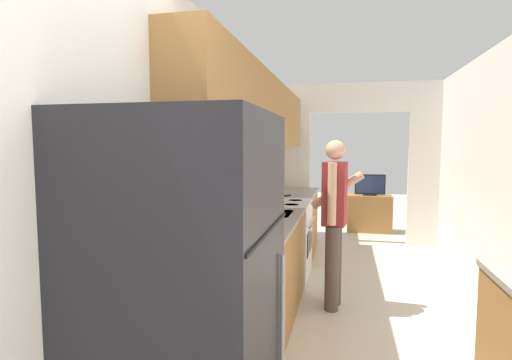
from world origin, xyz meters
name	(u,v)px	position (x,y,z in m)	size (l,w,h in m)	color
wall_left	(238,147)	(-1.14, 2.53, 1.53)	(0.38, 7.79, 2.50)	white
wall_far_with_doorway	(358,153)	(0.00, 5.42, 1.43)	(2.79, 0.06, 2.50)	white
counter_left	(273,253)	(-0.89, 2.95, 0.45)	(0.62, 4.22, 0.89)	#9E6B38
refrigerator	(185,312)	(-0.83, 0.54, 0.84)	(0.75, 0.81, 1.69)	black
range_oven	(283,239)	(-0.89, 3.54, 0.45)	(0.66, 0.79, 1.03)	white
person	(334,219)	(-0.28, 2.78, 0.85)	(0.52, 0.41, 1.60)	#4C4238
tv_cabinet	(369,213)	(0.24, 6.34, 0.33)	(0.77, 0.42, 0.65)	#9E6B38
television	(370,185)	(0.24, 6.30, 0.84)	(0.52, 0.16, 0.37)	black
knife	(288,195)	(-0.90, 4.12, 0.90)	(0.15, 0.32, 0.02)	#B7B7BC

